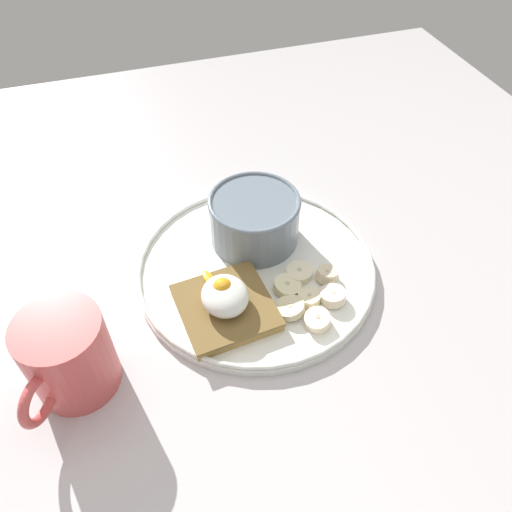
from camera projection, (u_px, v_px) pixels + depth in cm
name	position (u px, v px, depth cm)	size (l,w,h in cm)	color
ground_plane	(256.00, 277.00, 65.20)	(120.00, 120.00, 2.00)	beige
plate	(256.00, 268.00, 63.88)	(30.45, 30.45, 1.60)	white
oatmeal_bowl	(254.00, 220.00, 64.97)	(11.86, 11.86, 6.72)	slate
toast_slice	(226.00, 307.00, 58.31)	(11.54, 11.54, 1.44)	brown
poached_egg	(224.00, 295.00, 56.75)	(8.74, 5.43, 3.57)	white
banana_slice_front	(309.00, 298.00, 59.51)	(2.85, 2.78, 1.30)	#F2E9B8
banana_slice_left	(299.00, 273.00, 62.28)	(4.71, 4.71, 1.20)	#F3E6C2
banana_slice_back	(327.00, 275.00, 61.75)	(3.80, 3.83, 1.86)	beige
banana_slice_right	(333.00, 296.00, 59.53)	(4.18, 4.10, 1.67)	#F5E3C5
banana_slice_inner	(287.00, 286.00, 60.74)	(4.47, 4.53, 1.52)	beige
banana_slice_outer	(317.00, 320.00, 57.06)	(3.92, 4.04, 1.88)	#FAE3C2
banana_slice_upper	(290.00, 308.00, 58.43)	(5.12, 5.11, 1.67)	beige
coffee_mug	(67.00, 356.00, 50.08)	(11.41, 9.14, 9.94)	#D65351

